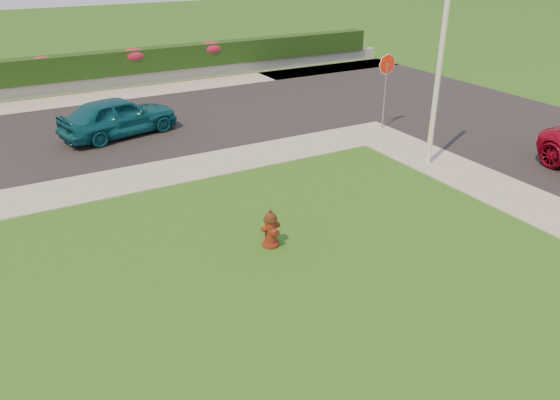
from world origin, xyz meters
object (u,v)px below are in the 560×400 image
fire_hydrant (271,229)px  stop_sign (387,73)px  sedan_teal (118,116)px  utility_pole (439,70)px

fire_hydrant → stop_sign: bearing=29.3°
sedan_teal → stop_sign: stop_sign is taller
utility_pole → stop_sign: utility_pole is taller
sedan_teal → stop_sign: bearing=-127.1°
utility_pole → fire_hydrant: bearing=-162.8°
utility_pole → sedan_teal: bearing=135.9°
stop_sign → fire_hydrant: bearing=-123.1°
sedan_teal → stop_sign: size_ratio=1.50×
fire_hydrant → utility_pole: bearing=10.5°
sedan_teal → fire_hydrant: bearing=172.7°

